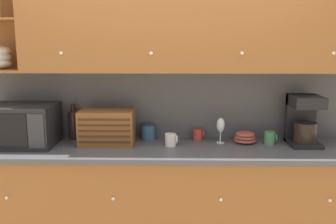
# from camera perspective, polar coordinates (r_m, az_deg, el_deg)

# --- Properties ---
(wall_back) EXTENTS (5.47, 0.06, 2.60)m
(wall_back) POSITION_cam_1_polar(r_m,az_deg,el_deg) (3.18, 0.09, 2.36)
(wall_back) COLOR silver
(wall_back) RESTS_ON ground_plane
(counter_unit) EXTENTS (3.09, 0.64, 0.96)m
(counter_unit) POSITION_cam_1_polar(r_m,az_deg,el_deg) (3.09, -0.03, -13.84)
(counter_unit) COLOR #935628
(counter_unit) RESTS_ON ground_plane
(backsplash_panel) EXTENTS (3.07, 0.01, 0.57)m
(backsplash_panel) POSITION_cam_1_polar(r_m,az_deg,el_deg) (3.15, 0.07, 1.22)
(backsplash_panel) COLOR #4C4C51
(backsplash_panel) RESTS_ON counter_unit
(upper_cabinets) EXTENTS (3.07, 0.36, 0.83)m
(upper_cabinets) POSITION_cam_1_polar(r_m,az_deg,el_deg) (2.95, 3.34, 14.17)
(upper_cabinets) COLOR #935628
(upper_cabinets) RESTS_ON backsplash_panel
(microwave) EXTENTS (0.54, 0.40, 0.32)m
(microwave) POSITION_cam_1_polar(r_m,az_deg,el_deg) (3.15, -21.56, -1.88)
(microwave) COLOR black
(microwave) RESTS_ON counter_unit
(wine_bottle) EXTENTS (0.09, 0.09, 0.30)m
(wine_bottle) POSITION_cam_1_polar(r_m,az_deg,el_deg) (3.21, -14.18, -1.65)
(wine_bottle) COLOR black
(wine_bottle) RESTS_ON counter_unit
(bread_box) EXTENTS (0.43, 0.25, 0.27)m
(bread_box) POSITION_cam_1_polar(r_m,az_deg,el_deg) (3.00, -9.27, -2.30)
(bread_box) COLOR brown
(bread_box) RESTS_ON counter_unit
(storage_canister) EXTENTS (0.12, 0.12, 0.13)m
(storage_canister) POSITION_cam_1_polar(r_m,az_deg,el_deg) (3.12, -3.04, -3.04)
(storage_canister) COLOR #33567A
(storage_canister) RESTS_ON counter_unit
(mug_blue_second) EXTENTS (0.10, 0.09, 0.10)m
(mug_blue_second) POSITION_cam_1_polar(r_m,az_deg,el_deg) (2.93, 0.46, -4.25)
(mug_blue_second) COLOR silver
(mug_blue_second) RESTS_ON counter_unit
(mug_patterned_third) EXTENTS (0.09, 0.08, 0.09)m
(mug_patterned_third) POSITION_cam_1_polar(r_m,az_deg,el_deg) (3.14, 4.60, -3.39)
(mug_patterned_third) COLOR #B73D38
(mug_patterned_third) RESTS_ON counter_unit
(wine_glass) EXTENTS (0.06, 0.06, 0.21)m
(wine_glass) POSITION_cam_1_polar(r_m,az_deg,el_deg) (3.02, 8.02, -2.13)
(wine_glass) COLOR silver
(wine_glass) RESTS_ON counter_unit
(bowl_stack_on_counter) EXTENTS (0.18, 0.18, 0.09)m
(bowl_stack_on_counter) POSITION_cam_1_polar(r_m,az_deg,el_deg) (3.08, 11.64, -3.80)
(bowl_stack_on_counter) COLOR #9E473D
(bowl_stack_on_counter) RESTS_ON counter_unit
(mug) EXTENTS (0.09, 0.08, 0.10)m
(mug) POSITION_cam_1_polar(r_m,az_deg,el_deg) (3.09, 15.29, -3.82)
(mug) COLOR #4C845B
(mug) RESTS_ON counter_unit
(coffee_maker) EXTENTS (0.23, 0.28, 0.39)m
(coffee_maker) POSITION_cam_1_polar(r_m,az_deg,el_deg) (3.13, 19.97, -1.08)
(coffee_maker) COLOR black
(coffee_maker) RESTS_ON counter_unit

